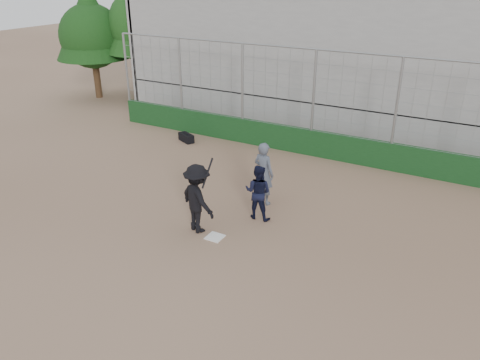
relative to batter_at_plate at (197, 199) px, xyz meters
The scene contains 10 objects.
ground 1.15m from the batter_at_plate, 11.17° to the right, with size 90.00×90.00×0.00m, color brown.
home_plate 1.14m from the batter_at_plate, 11.17° to the right, with size 0.44×0.44×0.02m, color white.
backstop 6.91m from the batter_at_plate, 85.00° to the left, with size 18.10×0.25×4.04m.
bleachers 12.01m from the batter_at_plate, 87.09° to the left, with size 20.25×6.70×6.98m.
tree_left 15.43m from the batter_at_plate, 133.70° to the left, with size 4.48×4.48×7.00m.
tree_right 16.19m from the batter_at_plate, 143.97° to the left, with size 3.84×3.84×6.00m.
batter_at_plate is the anchor object (origin of this frame).
catcher_crouched 1.84m from the batter_at_plate, 51.21° to the left, with size 0.84×0.67×1.13m.
umpire 2.50m from the batter_at_plate, 70.92° to the left, with size 0.72×0.47×1.77m, color #4C5461.
equipment_bag 7.34m from the batter_at_plate, 127.66° to the left, with size 0.84×0.63×0.37m.
Camera 1 is at (5.86, -9.15, 6.68)m, focal length 35.00 mm.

